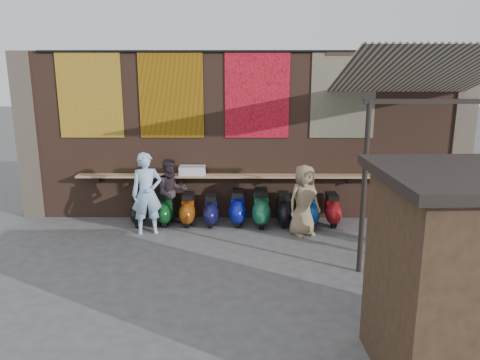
# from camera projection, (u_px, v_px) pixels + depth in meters

# --- Properties ---
(ground) EXTENTS (70.00, 70.00, 0.00)m
(ground) POSITION_uv_depth(u_px,v_px,m) (244.00, 258.00, 9.15)
(ground) COLOR #474749
(ground) RESTS_ON ground
(brick_wall) EXTENTS (10.00, 0.40, 4.00)m
(brick_wall) POSITION_uv_depth(u_px,v_px,m) (244.00, 136.00, 11.30)
(brick_wall) COLOR brown
(brick_wall) RESTS_ON ground
(pier_left) EXTENTS (0.50, 0.50, 4.00)m
(pier_left) POSITION_uv_depth(u_px,v_px,m) (30.00, 136.00, 11.34)
(pier_left) COLOR #4C4238
(pier_left) RESTS_ON ground
(pier_right) EXTENTS (0.50, 0.50, 4.00)m
(pier_right) POSITION_uv_depth(u_px,v_px,m) (460.00, 137.00, 11.26)
(pier_right) COLOR #4C4238
(pier_right) RESTS_ON ground
(eating_counter) EXTENTS (8.00, 0.32, 0.05)m
(eating_counter) POSITION_uv_depth(u_px,v_px,m) (244.00, 176.00, 11.16)
(eating_counter) COLOR #9E7A51
(eating_counter) RESTS_ON brick_wall
(shelf_box) EXTENTS (0.62, 0.27, 0.23)m
(shelf_box) POSITION_uv_depth(u_px,v_px,m) (192.00, 171.00, 11.10)
(shelf_box) COLOR white
(shelf_box) RESTS_ON eating_counter
(tapestry_redgold) EXTENTS (1.50, 0.02, 2.00)m
(tapestry_redgold) POSITION_uv_depth(u_px,v_px,m) (90.00, 95.00, 10.88)
(tapestry_redgold) COLOR maroon
(tapestry_redgold) RESTS_ON brick_wall
(tapestry_sun) EXTENTS (1.50, 0.02, 2.00)m
(tapestry_sun) POSITION_uv_depth(u_px,v_px,m) (171.00, 95.00, 10.86)
(tapestry_sun) COLOR orange
(tapestry_sun) RESTS_ON brick_wall
(tapestry_orange) EXTENTS (1.50, 0.02, 2.00)m
(tapestry_orange) POSITION_uv_depth(u_px,v_px,m) (257.00, 95.00, 10.85)
(tapestry_orange) COLOR red
(tapestry_orange) RESTS_ON brick_wall
(tapestry_multi) EXTENTS (1.50, 0.02, 2.00)m
(tapestry_multi) POSITION_uv_depth(u_px,v_px,m) (343.00, 95.00, 10.83)
(tapestry_multi) COLOR #215F7B
(tapestry_multi) RESTS_ON brick_wall
(hang_rail) EXTENTS (9.50, 0.06, 0.06)m
(hang_rail) POSITION_uv_depth(u_px,v_px,m) (244.00, 51.00, 10.61)
(hang_rail) COLOR black
(hang_rail) RESTS_ON brick_wall
(scooter_stool_0) EXTENTS (0.36, 0.81, 0.77)m
(scooter_stool_0) POSITION_uv_depth(u_px,v_px,m) (141.00, 209.00, 10.99)
(scooter_stool_0) COLOR black
(scooter_stool_0) RESTS_ON ground
(scooter_stool_1) EXTENTS (0.36, 0.79, 0.76)m
(scooter_stool_1) POSITION_uv_depth(u_px,v_px,m) (166.00, 208.00, 11.07)
(scooter_stool_1) COLOR #0E491C
(scooter_stool_1) RESTS_ON ground
(scooter_stool_2) EXTENTS (0.35, 0.77, 0.73)m
(scooter_stool_2) POSITION_uv_depth(u_px,v_px,m) (188.00, 209.00, 11.02)
(scooter_stool_2) COLOR #9A440E
(scooter_stool_2) RESTS_ON ground
(scooter_stool_3) EXTENTS (0.34, 0.75, 0.71)m
(scooter_stool_3) POSITION_uv_depth(u_px,v_px,m) (211.00, 210.00, 10.99)
(scooter_stool_3) COLOR #121243
(scooter_stool_3) RESTS_ON ground
(scooter_stool_4) EXTENTS (0.37, 0.83, 0.79)m
(scooter_stool_4) POSITION_uv_depth(u_px,v_px,m) (238.00, 208.00, 11.05)
(scooter_stool_4) COLOR #0E169C
(scooter_stool_4) RESTS_ON ground
(scooter_stool_5) EXTENTS (0.40, 0.88, 0.84)m
(scooter_stool_5) POSITION_uv_depth(u_px,v_px,m) (261.00, 208.00, 10.96)
(scooter_stool_5) COLOR #1A6A43
(scooter_stool_5) RESTS_ON ground
(scooter_stool_6) EXTENTS (0.35, 0.78, 0.74)m
(scooter_stool_6) POSITION_uv_depth(u_px,v_px,m) (283.00, 209.00, 11.02)
(scooter_stool_6) COLOR black
(scooter_stool_6) RESTS_ON ground
(scooter_stool_7) EXTENTS (0.35, 0.78, 0.74)m
(scooter_stool_7) POSITION_uv_depth(u_px,v_px,m) (310.00, 209.00, 10.99)
(scooter_stool_7) COLOR navy
(scooter_stool_7) RESTS_ON ground
(scooter_stool_8) EXTENTS (0.34, 0.76, 0.73)m
(scooter_stool_8) POSITION_uv_depth(u_px,v_px,m) (332.00, 209.00, 11.02)
(scooter_stool_8) COLOR maroon
(scooter_stool_8) RESTS_ON ground
(diner_left) EXTENTS (0.76, 0.61, 1.83)m
(diner_left) POSITION_uv_depth(u_px,v_px,m) (147.00, 194.00, 10.31)
(diner_left) COLOR #9FC3E8
(diner_left) RESTS_ON ground
(diner_right) EXTENTS (0.95, 0.88, 1.57)m
(diner_right) POSITION_uv_depth(u_px,v_px,m) (171.00, 192.00, 10.92)
(diner_right) COLOR #34282F
(diner_right) RESTS_ON ground
(shopper_navy) EXTENTS (0.97, 0.47, 1.60)m
(shopper_navy) POSITION_uv_depth(u_px,v_px,m) (442.00, 215.00, 9.20)
(shopper_navy) COLOR #161732
(shopper_navy) RESTS_ON ground
(shopper_grey) EXTENTS (1.25, 1.15, 1.69)m
(shopper_grey) POSITION_uv_depth(u_px,v_px,m) (398.00, 217.00, 8.98)
(shopper_grey) COLOR slate
(shopper_grey) RESTS_ON ground
(shopper_tan) EXTENTS (0.92, 0.82, 1.59)m
(shopper_tan) POSITION_uv_depth(u_px,v_px,m) (304.00, 200.00, 10.22)
(shopper_tan) COLOR #897457
(shopper_tan) RESTS_ON ground
(stall_sign) EXTENTS (1.20, 0.09, 0.50)m
(stall_sign) POSITION_uv_depth(u_px,v_px,m) (452.00, 214.00, 6.12)
(stall_sign) COLOR gold
(stall_sign) RESTS_ON market_stall
(stall_shelf) EXTENTS (1.87, 0.18, 0.06)m
(stall_shelf) POSITION_uv_depth(u_px,v_px,m) (445.00, 276.00, 6.33)
(stall_shelf) COLOR #473321
(stall_shelf) RESTS_ON market_stall
(awning_canvas) EXTENTS (3.20, 3.28, 0.97)m
(awning_canvas) POSITION_uv_depth(u_px,v_px,m) (423.00, 71.00, 9.16)
(awning_canvas) COLOR beige
(awning_canvas) RESTS_ON brick_wall
(awning_ledger) EXTENTS (3.30, 0.08, 0.12)m
(awning_ledger) POSITION_uv_depth(u_px,v_px,m) (398.00, 53.00, 10.61)
(awning_ledger) COLOR #33261C
(awning_ledger) RESTS_ON brick_wall
(awning_header) EXTENTS (3.00, 0.08, 0.08)m
(awning_header) POSITION_uv_depth(u_px,v_px,m) (453.00, 101.00, 7.81)
(awning_header) COLOR black
(awning_header) RESTS_ON awning_post_left
(awning_post_left) EXTENTS (0.09, 0.09, 3.10)m
(awning_post_left) POSITION_uv_depth(u_px,v_px,m) (364.00, 190.00, 8.19)
(awning_post_left) COLOR black
(awning_post_left) RESTS_ON ground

